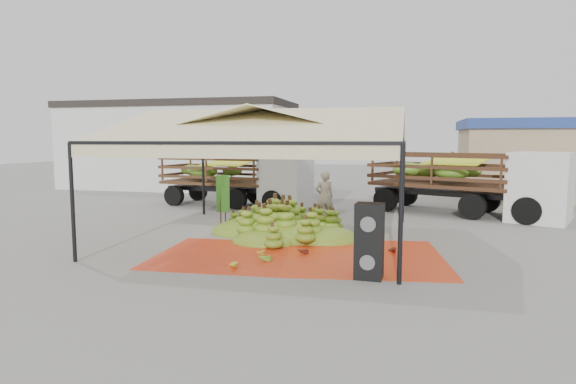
% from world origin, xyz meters
% --- Properties ---
extents(ground, '(90.00, 90.00, 0.00)m').
position_xyz_m(ground, '(0.00, 0.00, 0.00)').
color(ground, slate).
rests_on(ground, ground).
extents(canopy_tent, '(8.10, 8.10, 4.00)m').
position_xyz_m(canopy_tent, '(0.00, 0.00, 3.30)').
color(canopy_tent, black).
rests_on(canopy_tent, ground).
extents(building_white, '(14.30, 6.30, 5.40)m').
position_xyz_m(building_white, '(-10.00, 14.00, 2.71)').
color(building_white, silver).
rests_on(building_white, ground).
extents(building_tan, '(6.30, 5.30, 4.10)m').
position_xyz_m(building_tan, '(10.00, 13.00, 2.07)').
color(building_tan, tan).
rests_on(building_tan, ground).
extents(tarp_left, '(4.17, 4.00, 0.01)m').
position_xyz_m(tarp_left, '(-0.40, -2.40, 0.01)').
color(tarp_left, red).
rests_on(tarp_left, ground).
extents(tarp_right, '(4.59, 4.77, 0.01)m').
position_xyz_m(tarp_right, '(3.07, -1.78, 0.01)').
color(tarp_right, red).
rests_on(tarp_right, ground).
extents(banana_heap, '(5.51, 4.65, 1.12)m').
position_xyz_m(banana_heap, '(0.40, 0.37, 0.56)').
color(banana_heap, '#4E7217').
rests_on(banana_heap, ground).
extents(hand_yellow_a, '(0.48, 0.40, 0.22)m').
position_xyz_m(hand_yellow_a, '(0.30, -2.25, 0.11)').
color(hand_yellow_a, gold).
rests_on(hand_yellow_a, ground).
extents(hand_yellow_b, '(0.63, 0.59, 0.23)m').
position_xyz_m(hand_yellow_b, '(0.02, -3.67, 0.11)').
color(hand_yellow_b, gold).
rests_on(hand_yellow_b, ground).
extents(hand_red_a, '(0.61, 0.55, 0.23)m').
position_xyz_m(hand_red_a, '(1.38, -1.80, 0.11)').
color(hand_red_a, '#532613').
rests_on(hand_red_a, ground).
extents(hand_red_b, '(0.56, 0.51, 0.21)m').
position_xyz_m(hand_red_b, '(3.70, -1.11, 0.10)').
color(hand_red_b, '#572213').
rests_on(hand_red_b, ground).
extents(hand_green, '(0.64, 0.64, 0.23)m').
position_xyz_m(hand_green, '(0.63, -2.72, 0.11)').
color(hand_green, '#4D831B').
rests_on(hand_green, ground).
extents(hanging_bunches, '(1.74, 0.24, 0.20)m').
position_xyz_m(hanging_bunches, '(0.66, -0.84, 2.62)').
color(hanging_bunches, '#40831B').
rests_on(hanging_bunches, ground).
extents(speaker_stack, '(0.64, 0.57, 1.68)m').
position_xyz_m(speaker_stack, '(3.33, -3.70, 0.84)').
color(speaker_stack, black).
rests_on(speaker_stack, ground).
extents(banana_leaves, '(0.96, 1.36, 3.70)m').
position_xyz_m(banana_leaves, '(-2.18, 1.77, 0.00)').
color(banana_leaves, '#227B21').
rests_on(banana_leaves, ground).
extents(vendor, '(0.82, 0.69, 1.92)m').
position_xyz_m(vendor, '(1.17, 3.20, 0.96)').
color(vendor, gray).
rests_on(vendor, ground).
extents(truck_left, '(7.15, 3.27, 2.36)m').
position_xyz_m(truck_left, '(-3.31, 6.73, 1.46)').
color(truck_left, '#4B3119').
rests_on(truck_left, ground).
extents(truck_right, '(7.99, 5.25, 2.60)m').
position_xyz_m(truck_right, '(6.75, 6.45, 1.60)').
color(truck_right, '#4D2819').
rests_on(truck_right, ground).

